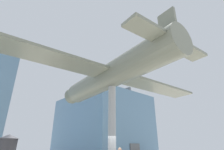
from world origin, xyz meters
name	(u,v)px	position (x,y,z in m)	size (l,w,h in m)	color
glass_pavilion_right	(102,128)	(10.35, 14.00, 4.78)	(10.78, 13.74, 10.14)	slate
support_pylon_central	(112,129)	(0.00, 0.00, 2.98)	(0.53, 0.53, 5.95)	#999EA3
suspended_airplane	(110,76)	(0.03, 0.28, 6.91)	(18.77, 13.75, 3.12)	slate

